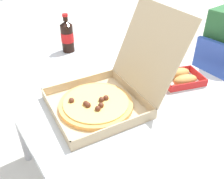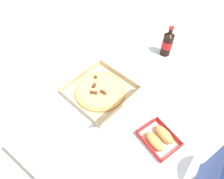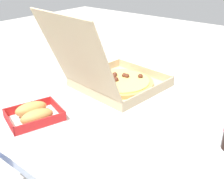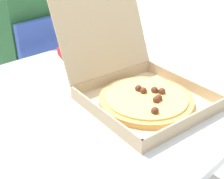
# 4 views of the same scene
# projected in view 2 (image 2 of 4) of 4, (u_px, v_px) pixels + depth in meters

# --- Properties ---
(ground_plane) EXTENTS (10.00, 10.00, 0.00)m
(ground_plane) POSITION_uv_depth(u_px,v_px,m) (120.00, 148.00, 1.73)
(ground_plane) COLOR beige
(dining_table) EXTENTS (1.20, 0.93, 0.71)m
(dining_table) POSITION_uv_depth(u_px,v_px,m) (124.00, 109.00, 1.23)
(dining_table) COLOR silver
(dining_table) RESTS_ON ground_plane
(pizza_box_open) EXTENTS (0.41, 0.53, 0.38)m
(pizza_box_open) POSITION_uv_depth(u_px,v_px,m) (105.00, 91.00, 1.16)
(pizza_box_open) COLOR tan
(pizza_box_open) RESTS_ON dining_table
(bread_side_box) EXTENTS (0.20, 0.23, 0.06)m
(bread_side_box) POSITION_uv_depth(u_px,v_px,m) (159.00, 138.00, 1.00)
(bread_side_box) COLOR white
(bread_side_box) RESTS_ON dining_table
(cola_bottle) EXTENTS (0.07, 0.07, 0.22)m
(cola_bottle) POSITION_uv_depth(u_px,v_px,m) (167.00, 43.00, 1.37)
(cola_bottle) COLOR black
(cola_bottle) RESTS_ON dining_table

